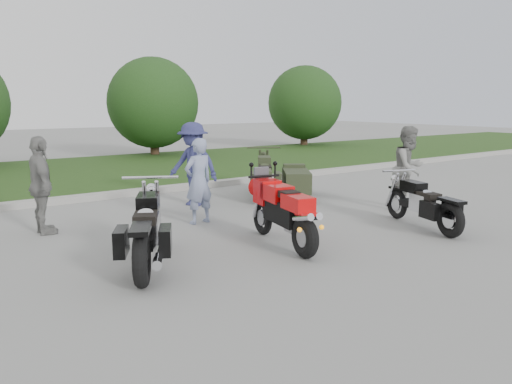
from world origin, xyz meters
TOP-DOWN VIEW (x-y plane):
  - ground at (0.00, 0.00)m, footprint 80.00×80.00m
  - curb at (0.00, 6.00)m, footprint 60.00×0.30m
  - grass_strip at (0.00, 10.15)m, footprint 60.00×8.00m
  - tree_mid_right at (4.00, 13.50)m, footprint 3.60×3.60m
  - tree_far_right at (12.00, 13.50)m, footprint 3.60×3.60m
  - sportbike_red at (0.30, 0.55)m, footprint 0.63×2.03m
  - cruiser_left at (-1.83, 0.83)m, footprint 1.27×2.20m
  - cruiser_right at (3.03, -0.06)m, footprint 0.70×2.02m
  - cruiser_sidecar at (2.80, 3.68)m, footprint 1.94×2.25m
  - person_stripe at (-0.03, 2.64)m, footprint 0.61×0.44m
  - person_grey at (4.14, 1.18)m, footprint 0.88×0.71m
  - person_denim at (0.69, 4.15)m, footprint 1.15×1.34m
  - person_back at (-2.55, 3.51)m, footprint 0.43×0.99m

SIDE VIEW (x-z plane):
  - ground at x=0.00m, z-range 0.00..0.00m
  - grass_strip at x=0.00m, z-range 0.00..0.14m
  - curb at x=0.00m, z-range 0.00..0.15m
  - cruiser_right at x=3.03m, z-range 0.01..0.81m
  - cruiser_sidecar at x=2.80m, z-range -0.03..0.90m
  - cruiser_left at x=-1.83m, z-range 0.01..0.94m
  - sportbike_red at x=0.30m, z-range 0.08..1.05m
  - person_stripe at x=-0.03m, z-range 0.00..1.58m
  - person_back at x=-2.55m, z-range 0.00..1.67m
  - person_grey at x=4.14m, z-range 0.00..1.74m
  - person_denim at x=0.69m, z-range 0.00..1.80m
  - tree_mid_right at x=4.00m, z-range 0.19..4.19m
  - tree_far_right at x=12.00m, z-range 0.19..4.19m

